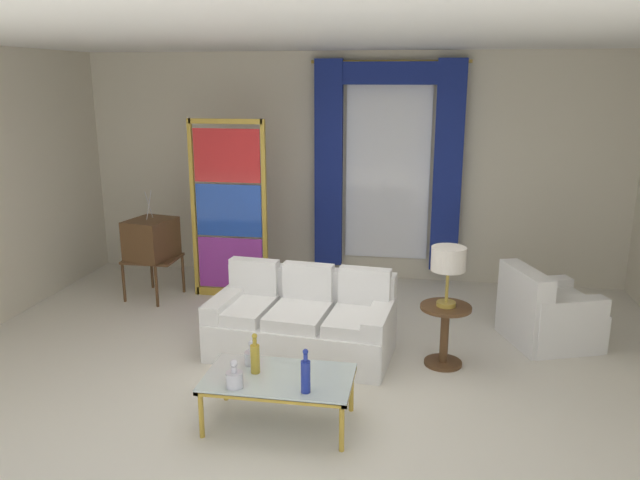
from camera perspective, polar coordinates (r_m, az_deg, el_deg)
The scene contains 16 objects.
ground_plane at distance 5.89m, azimuth -1.07°, elevation -12.17°, with size 16.00×16.00×0.00m, color silver.
wall_rear at distance 8.36m, azimuth 2.83°, elevation 6.67°, with size 8.00×0.12×3.00m, color beige.
ceiling_slab at distance 6.06m, azimuth 0.28°, elevation 18.08°, with size 8.00×7.60×0.04m, color white.
curtained_window at distance 8.12m, azimuth 6.25°, elevation 8.08°, with size 2.00×0.17×2.70m.
couch_white_long at distance 6.23m, azimuth -1.53°, elevation -7.56°, with size 1.84×1.09×0.86m.
coffee_table at distance 4.97m, azimuth -3.81°, elevation -12.77°, with size 1.15×0.66×0.41m.
bottle_blue_decanter at distance 4.96m, azimuth -5.99°, elevation -10.64°, with size 0.07×0.07×0.33m.
bottle_crystal_tall at distance 4.79m, azimuth -7.87°, elevation -12.44°, with size 0.13×0.13×0.22m.
bottle_amber_squat at distance 4.65m, azimuth -1.33°, elevation -12.28°, with size 0.07×0.07×0.35m.
bottle_ruby_flask at distance 5.13m, azimuth -6.30°, elevation -10.58°, with size 0.12×0.12×0.21m.
vintage_tv at distance 7.88m, azimuth -15.26°, elevation -0.06°, with size 0.62×0.68×1.35m.
armchair_white at distance 6.84m, azimuth 20.01°, elevation -6.56°, with size 1.04×1.03×0.80m.
stained_glass_divider at distance 7.63m, azimuth -8.38°, elevation 2.39°, with size 0.95×0.05×2.20m.
peacock_figurine at distance 7.34m, azimuth -5.43°, elevation -4.82°, with size 0.44×0.60×0.50m.
round_side_table at distance 6.03m, azimuth 11.39°, elevation -8.09°, with size 0.48×0.48×0.59m.
table_lamp_brass at distance 5.81m, azimuth 11.72°, elevation -1.95°, with size 0.32×0.32×0.57m.
Camera 1 is at (1.00, -5.16, 2.66)m, focal length 34.81 mm.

